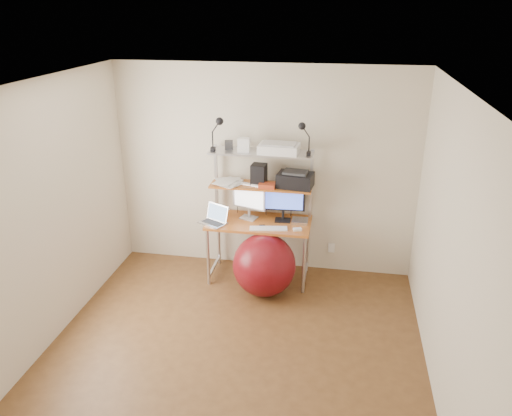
# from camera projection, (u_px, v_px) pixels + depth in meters

# --- Properties ---
(room) EXTENTS (3.60, 3.60, 3.60)m
(room) POSITION_uv_depth(u_px,v_px,m) (231.00, 234.00, 4.32)
(room) COLOR brown
(room) RESTS_ON ground
(computer_desk) EXTENTS (1.20, 0.60, 1.57)m
(computer_desk) POSITION_uv_depth(u_px,v_px,m) (260.00, 203.00, 5.80)
(computer_desk) COLOR #B25A22
(computer_desk) RESTS_ON ground
(desktop) EXTENTS (1.20, 0.60, 0.00)m
(desktop) POSITION_uv_depth(u_px,v_px,m) (259.00, 222.00, 5.82)
(desktop) COLOR #B25A22
(desktop) RESTS_ON computer_desk
(mid_shelf) EXTENTS (1.18, 0.34, 0.00)m
(mid_shelf) POSITION_uv_depth(u_px,v_px,m) (261.00, 185.00, 5.78)
(mid_shelf) COLOR #B25A22
(mid_shelf) RESTS_ON computer_desk
(top_shelf) EXTENTS (1.18, 0.34, 0.00)m
(top_shelf) POSITION_uv_depth(u_px,v_px,m) (261.00, 151.00, 5.63)
(top_shelf) COLOR silver
(top_shelf) RESTS_ON computer_desk
(floor) EXTENTS (3.60, 3.60, 0.00)m
(floor) POSITION_uv_depth(u_px,v_px,m) (234.00, 352.00, 4.79)
(floor) COLOR brown
(floor) RESTS_ON ground
(wall_outlet) EXTENTS (0.08, 0.01, 0.12)m
(wall_outlet) POSITION_uv_depth(u_px,v_px,m) (331.00, 248.00, 6.17)
(wall_outlet) COLOR white
(wall_outlet) RESTS_ON room
(monitor_silver) EXTENTS (0.41, 0.20, 0.47)m
(monitor_silver) POSITION_uv_depth(u_px,v_px,m) (249.00, 198.00, 5.83)
(monitor_silver) COLOR silver
(monitor_silver) RESTS_ON desktop
(monitor_black) EXTENTS (0.51, 0.15, 0.50)m
(monitor_black) POSITION_uv_depth(u_px,v_px,m) (283.00, 200.00, 5.76)
(monitor_black) COLOR black
(monitor_black) RESTS_ON desktop
(laptop) EXTENTS (0.38, 0.36, 0.27)m
(laptop) POSITION_uv_depth(u_px,v_px,m) (215.00, 219.00, 5.78)
(laptop) COLOR silver
(laptop) RESTS_ON desktop
(keyboard) EXTENTS (0.44, 0.19, 0.01)m
(keyboard) POSITION_uv_depth(u_px,v_px,m) (268.00, 229.00, 5.63)
(keyboard) COLOR white
(keyboard) RESTS_ON desktop
(mouse) EXTENTS (0.11, 0.08, 0.03)m
(mouse) POSITION_uv_depth(u_px,v_px,m) (297.00, 229.00, 5.59)
(mouse) COLOR white
(mouse) RESTS_ON desktop
(mac_mini) EXTENTS (0.19, 0.19, 0.04)m
(mac_mini) POSITION_uv_depth(u_px,v_px,m) (300.00, 221.00, 5.79)
(mac_mini) COLOR silver
(mac_mini) RESTS_ON desktop
(phone) EXTENTS (0.09, 0.13, 0.01)m
(phone) POSITION_uv_depth(u_px,v_px,m) (262.00, 227.00, 5.67)
(phone) COLOR black
(phone) RESTS_ON desktop
(printer) EXTENTS (0.43, 0.32, 0.19)m
(printer) POSITION_uv_depth(u_px,v_px,m) (295.00, 180.00, 5.68)
(printer) COLOR black
(printer) RESTS_ON mid_shelf
(nas_cube) EXTENTS (0.18, 0.18, 0.24)m
(nas_cube) POSITION_uv_depth(u_px,v_px,m) (259.00, 174.00, 5.76)
(nas_cube) COLOR black
(nas_cube) RESTS_ON mid_shelf
(red_box) EXTENTS (0.19, 0.12, 0.05)m
(red_box) POSITION_uv_depth(u_px,v_px,m) (267.00, 186.00, 5.68)
(red_box) COLOR #B43B1C
(red_box) RESTS_ON mid_shelf
(scanner) EXTENTS (0.46, 0.31, 0.12)m
(scanner) POSITION_uv_depth(u_px,v_px,m) (279.00, 148.00, 5.55)
(scanner) COLOR white
(scanner) RESTS_ON top_shelf
(box_white) EXTENTS (0.14, 0.12, 0.15)m
(box_white) POSITION_uv_depth(u_px,v_px,m) (244.00, 145.00, 5.60)
(box_white) COLOR white
(box_white) RESTS_ON top_shelf
(box_grey) EXTENTS (0.11, 0.11, 0.09)m
(box_grey) POSITION_uv_depth(u_px,v_px,m) (229.00, 145.00, 5.72)
(box_grey) COLOR #2F2F31
(box_grey) RESTS_ON top_shelf
(clip_lamp_left) EXTENTS (0.16, 0.09, 0.39)m
(clip_lamp_left) POSITION_uv_depth(u_px,v_px,m) (218.00, 127.00, 5.51)
(clip_lamp_left) COLOR black
(clip_lamp_left) RESTS_ON top_shelf
(clip_lamp_right) EXTENTS (0.15, 0.08, 0.37)m
(clip_lamp_right) POSITION_uv_depth(u_px,v_px,m) (303.00, 131.00, 5.38)
(clip_lamp_right) COLOR black
(clip_lamp_right) RESTS_ON top_shelf
(exercise_ball) EXTENTS (0.72, 0.72, 0.72)m
(exercise_ball) POSITION_uv_depth(u_px,v_px,m) (264.00, 265.00, 5.64)
(exercise_ball) COLOR maroon
(exercise_ball) RESTS_ON floor
(paper_stack) EXTENTS (0.40, 0.42, 0.03)m
(paper_stack) POSITION_uv_depth(u_px,v_px,m) (229.00, 182.00, 5.83)
(paper_stack) COLOR white
(paper_stack) RESTS_ON mid_shelf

